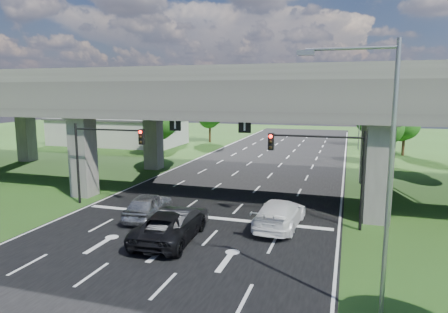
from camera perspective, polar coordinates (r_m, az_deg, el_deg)
The scene contains 19 objects.
ground at distance 23.88m, azimuth -6.16°, elevation -11.06°, with size 160.00×160.00×0.00m, color #284616.
road at distance 32.86m, azimuth 0.84°, elevation -5.31°, with size 18.00×120.00×0.03m, color black.
overpass at distance 33.73m, azimuth 1.85°, elevation 8.64°, with size 80.00×15.00×10.00m.
warehouse at distance 65.94m, azimuth -14.83°, elevation 3.45°, with size 20.00×10.00×4.00m, color #9E9E99.
signal_right at distance 24.80m, azimuth 14.31°, elevation -0.51°, with size 5.76×0.54×6.00m.
signal_left at distance 29.98m, azimuth -17.07°, elevation 1.00°, with size 5.76×0.54×6.00m.
streetlight_near at distance 14.73m, azimuth 21.20°, elevation -0.81°, with size 3.38×0.25×10.00m.
streetlight_far at distance 44.57m, azimuth 18.81°, elevation 5.62°, with size 3.38×0.25×10.00m.
streetlight_beyond at distance 60.55m, azimuth 18.50°, elevation 6.45°, with size 3.38×0.25×10.00m.
tree_left_near at distance 51.99m, azimuth -8.95°, elevation 5.30°, with size 4.50×4.50×7.80m.
tree_left_mid at distance 60.52m, azimuth -8.13°, elevation 5.24°, with size 3.91×3.90×6.76m.
tree_left_far at distance 66.33m, azimuth -2.01°, elevation 6.50°, with size 4.80×4.80×8.32m.
tree_right_near at distance 48.80m, azimuth 22.10°, elevation 4.11°, with size 4.20×4.20×7.28m.
tree_right_mid at distance 57.07m, azimuth 24.46°, elevation 4.28°, with size 3.91×3.90×6.76m.
tree_right_far at distance 64.66m, azimuth 20.13°, elevation 5.60°, with size 4.50×4.50×7.80m.
car_silver at distance 26.87m, azimuth -10.75°, elevation -6.91°, with size 1.98×4.93×1.68m, color #9B9DA2.
car_dark at distance 23.40m, azimuth -6.36°, elevation -9.21°, with size 1.80×5.17×1.70m, color black.
car_white at distance 24.91m, azimuth 7.97°, elevation -8.09°, with size 2.39×5.87×1.70m, color white.
car_trailing at distance 22.76m, azimuth -7.71°, elevation -9.78°, with size 2.82×6.12×1.70m, color black.
Camera 1 is at (9.06, -20.49, 8.25)m, focal length 32.00 mm.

